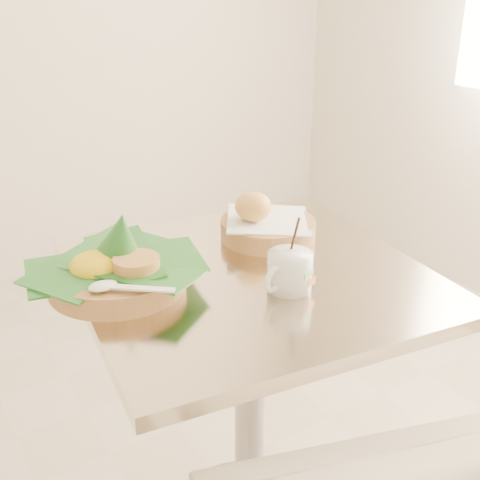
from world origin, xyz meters
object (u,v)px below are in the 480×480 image
cafe_table (250,359)px  bread_basket (265,225)px  coffee_mug (289,271)px  rice_basket (116,267)px

cafe_table → bread_basket: bread_basket is taller
cafe_table → coffee_mug: 0.28m
cafe_table → coffee_mug: bearing=-79.3°
cafe_table → rice_basket: 0.38m
rice_basket → coffee_mug: size_ratio=2.24×
rice_basket → coffee_mug: rice_basket is taller
cafe_table → rice_basket: bearing=163.3°
cafe_table → coffee_mug: coffee_mug is taller
cafe_table → bread_basket: 0.31m
bread_basket → coffee_mug: 0.26m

